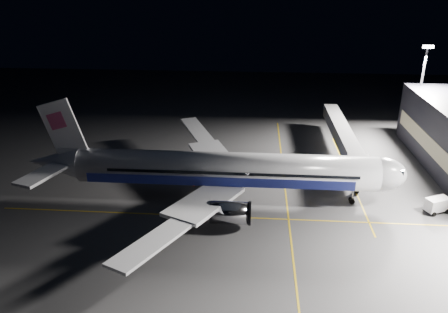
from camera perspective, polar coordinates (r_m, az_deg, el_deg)
ground at (r=72.85m, az=0.26°, el=-5.47°), size 200.00×200.00×0.00m
guide_line_main at (r=72.91m, az=8.16°, el=-5.70°), size 0.25×80.00×0.01m
guide_line_cross at (r=67.65m, az=-0.11°, el=-7.88°), size 70.00×0.25×0.01m
guide_line_side at (r=83.47m, az=16.03°, el=-2.54°), size 0.25×40.00×0.01m
airliner at (r=70.62m, az=-0.60°, el=-1.75°), size 61.48×54.22×16.64m
jet_bridge at (r=89.03m, az=15.41°, el=2.35°), size 3.60×34.40×6.30m
floodlight_mast_north at (r=104.63m, az=24.36°, el=8.63°), size 2.40×0.68×20.70m
service_truck at (r=76.20m, az=26.30°, el=-5.62°), size 5.07×3.65×2.42m
baggage_tug at (r=86.80m, az=1.50°, el=-0.07°), size 2.24×1.82×1.60m
safety_cone_a at (r=76.85m, az=-3.96°, el=-3.71°), size 0.35×0.35×0.52m
safety_cone_b at (r=79.43m, az=0.35°, el=-2.69°), size 0.41×0.41×0.61m
safety_cone_c at (r=78.15m, az=-3.91°, el=-3.21°), size 0.39×0.39×0.58m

